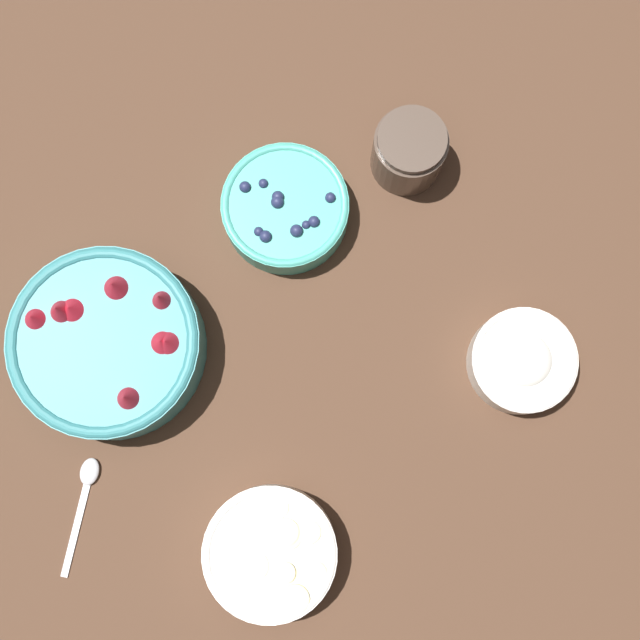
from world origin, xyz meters
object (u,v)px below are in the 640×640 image
bowl_strawberries (108,343)px  jar_chocolate (409,152)px  bowl_blueberries (285,208)px  bowl_bananas (271,553)px  bowl_cream (523,361)px

bowl_strawberries → jar_chocolate: 0.42m
bowl_blueberries → bowl_bananas: bowl_bananas is taller
bowl_bananas → bowl_strawberries: bearing=-67.7°
bowl_blueberries → jar_chocolate: size_ratio=1.73×
bowl_strawberries → bowl_bananas: bowl_strawberries is taller
bowl_bananas → jar_chocolate: 0.49m
bowl_strawberries → bowl_blueberries: 0.26m
bowl_strawberries → bowl_cream: (-0.45, 0.15, -0.02)m
bowl_bananas → bowl_blueberries: bearing=-108.4°
jar_chocolate → bowl_bananas: bearing=54.5°
jar_chocolate → bowl_cream: bearing=101.2°
bowl_strawberries → bowl_cream: size_ratio=1.78×
bowl_blueberries → bowl_bananas: size_ratio=1.01×
jar_chocolate → bowl_blueberries: bearing=7.9°
bowl_blueberries → bowl_bananas: 0.40m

